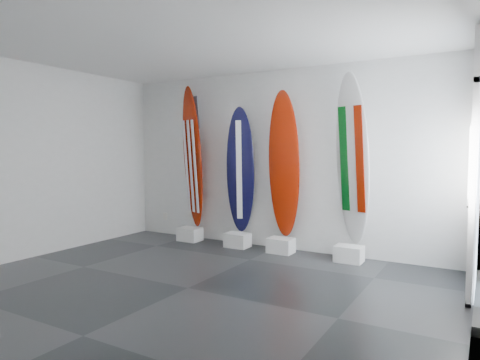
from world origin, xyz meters
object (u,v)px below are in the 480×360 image
Objects in this scene: surfboard_swiss at (284,165)px; surfboard_navy at (240,170)px; surfboard_italy at (352,160)px; surfboard_usa at (193,157)px.

surfboard_navy is at bearing 178.68° from surfboard_swiss.
surfboard_italy reaches higher than surfboard_swiss.
surfboard_usa reaches higher than surfboard_swiss.
surfboard_italy is at bearing -1.32° from surfboard_swiss.
surfboard_italy reaches higher than surfboard_navy.
surfboard_usa is 1.20× the size of surfboard_navy.
surfboard_swiss is (1.83, 0.00, -0.10)m from surfboard_usa.
surfboard_navy is (1.02, 0.00, -0.21)m from surfboard_usa.
surfboard_usa is 1.84m from surfboard_swiss.
surfboard_swiss is 1.12m from surfboard_italy.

